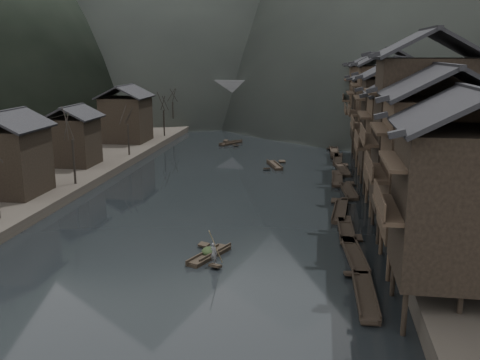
# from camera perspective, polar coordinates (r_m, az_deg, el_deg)

# --- Properties ---
(water) EXTENTS (300.00, 300.00, 0.00)m
(water) POSITION_cam_1_polar(r_m,az_deg,el_deg) (41.14, -5.29, -7.49)
(water) COLOR black
(water) RESTS_ON ground
(left_bank) EXTENTS (40.00, 200.00, 1.20)m
(left_bank) POSITION_cam_1_polar(r_m,az_deg,el_deg) (90.22, -21.05, 3.70)
(left_bank) COLOR #2D2823
(left_bank) RESTS_ON ground
(stilt_houses) EXTENTS (9.00, 67.60, 16.65)m
(stilt_houses) POSITION_cam_1_polar(r_m,az_deg,el_deg) (57.28, 16.60, 7.29)
(stilt_houses) COLOR black
(stilt_houses) RESTS_ON ground
(left_houses) EXTENTS (8.10, 53.20, 8.73)m
(left_houses) POSITION_cam_1_polar(r_m,az_deg,el_deg) (65.32, -18.82, 4.89)
(left_houses) COLOR black
(left_houses) RESTS_ON left_bank
(bare_trees) EXTENTS (3.55, 74.62, 7.10)m
(bare_trees) POSITION_cam_1_polar(r_m,az_deg,el_deg) (64.05, -15.91, 5.41)
(bare_trees) COLOR black
(bare_trees) RESTS_ON left_bank
(moored_sampans) EXTENTS (3.18, 67.85, 0.47)m
(moored_sampans) POSITION_cam_1_polar(r_m,az_deg,el_deg) (63.36, 10.63, 0.11)
(moored_sampans) COLOR black
(moored_sampans) RESTS_ON water
(midriver_boats) EXTENTS (11.53, 21.27, 0.44)m
(midriver_boats) POSITION_cam_1_polar(r_m,az_deg,el_deg) (78.06, 1.20, 2.89)
(midriver_boats) COLOR black
(midriver_boats) RESTS_ON water
(stone_bridge) EXTENTS (40.00, 6.00, 9.00)m
(stone_bridge) POSITION_cam_1_polar(r_m,az_deg,el_deg) (110.03, 3.74, 8.59)
(stone_bridge) COLOR #4C4C4F
(stone_bridge) RESTS_ON ground
(hero_sampan) EXTENTS (2.64, 4.72, 0.43)m
(hero_sampan) POSITION_cam_1_polar(r_m,az_deg,el_deg) (39.64, -3.30, -7.97)
(hero_sampan) COLOR black
(hero_sampan) RESTS_ON water
(cargo_heap) EXTENTS (1.05, 1.38, 0.63)m
(cargo_heap) POSITION_cam_1_polar(r_m,az_deg,el_deg) (39.64, -3.37, -7.13)
(cargo_heap) COLOR black
(cargo_heap) RESTS_ON hero_sampan
(boatman) EXTENTS (0.68, 0.60, 1.56)m
(boatman) POSITION_cam_1_polar(r_m,az_deg,el_deg) (37.74, -2.81, -7.46)
(boatman) COLOR #59595C
(boatman) RESTS_ON hero_sampan
(bamboo_pole) EXTENTS (0.69, 2.01, 3.33)m
(bamboo_pole) POSITION_cam_1_polar(r_m,az_deg,el_deg) (36.89, -2.55, -3.94)
(bamboo_pole) COLOR #8C7A51
(bamboo_pole) RESTS_ON boatman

